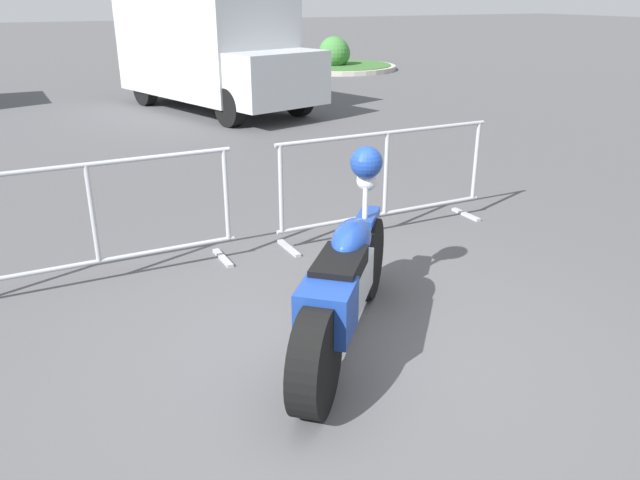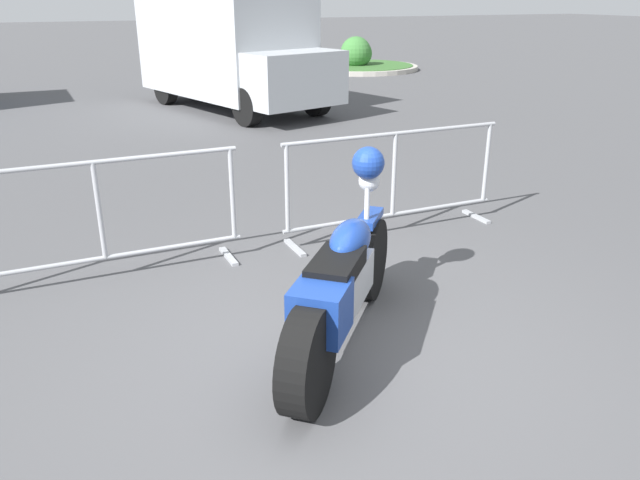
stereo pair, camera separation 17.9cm
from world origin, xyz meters
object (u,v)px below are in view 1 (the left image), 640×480
Objects in this scene: pedestrian at (150,42)px; crowd_barrier_far at (386,181)px; crowd_barrier_near at (94,222)px; delivery_van at (210,50)px; motorcycle at (345,281)px.

crowd_barrier_far is at bearing 72.22° from pedestrian.
crowd_barrier_near and crowd_barrier_far have the same top height.
delivery_van reaches higher than pedestrian.
motorcycle is 2.30m from crowd_barrier_far.
pedestrian reaches higher than crowd_barrier_far.
pedestrian is at bearing 76.59° from crowd_barrier_near.
crowd_barrier_far is 15.66m from pedestrian.
crowd_barrier_near is 16.07m from pedestrian.
motorcycle is at bearing -27.99° from delivery_van.
pedestrian is at bearing 86.82° from crowd_barrier_far.
pedestrian is (0.28, 7.58, -0.32)m from delivery_van.
motorcycle reaches higher than crowd_barrier_near.
motorcycle is 0.75× the size of crowd_barrier_near.
delivery_van is 7.59m from pedestrian.
delivery_van is (0.59, 8.05, 0.68)m from crowd_barrier_far.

